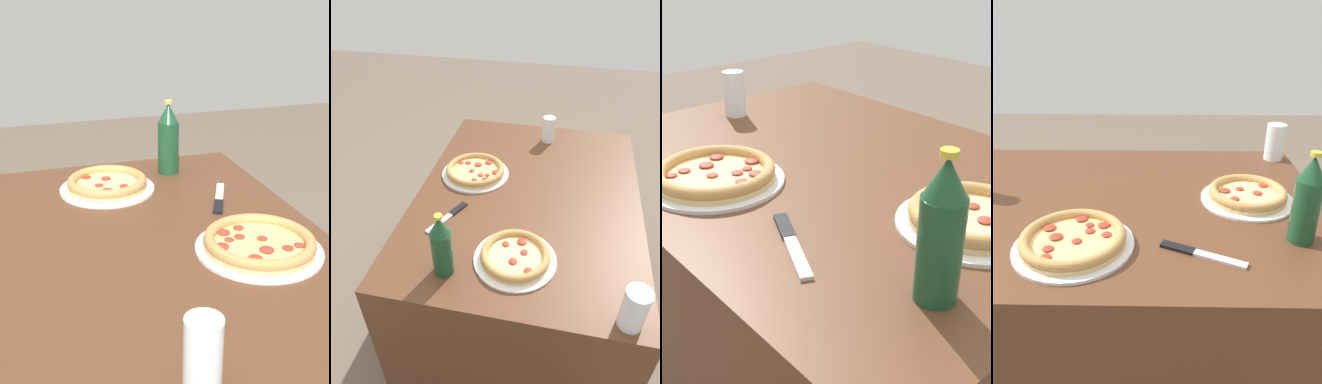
% 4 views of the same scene
% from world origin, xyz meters
% --- Properties ---
extents(table, '(1.23, 0.90, 0.75)m').
position_xyz_m(table, '(0.00, 0.00, 0.37)').
color(table, '#56331E').
rests_on(table, ground_plane).
extents(pizza_margherita, '(0.29, 0.29, 0.04)m').
position_xyz_m(pizza_margherita, '(0.09, 0.25, 0.77)').
color(pizza_margherita, silver).
rests_on(pizza_margherita, table).
extents(pizza_pepperoni, '(0.28, 0.28, 0.04)m').
position_xyz_m(pizza_pepperoni, '(-0.38, -0.01, 0.77)').
color(pizza_pepperoni, white).
rests_on(pizza_pepperoni, table).
extents(glass_red_wine, '(0.06, 0.06, 0.13)m').
position_xyz_m(glass_red_wine, '(0.46, -0.03, 0.80)').
color(glass_red_wine, white).
rests_on(glass_red_wine, table).
extents(beer_bottle, '(0.07, 0.07, 0.23)m').
position_xyz_m(beer_bottle, '(-0.47, 0.21, 0.86)').
color(beer_bottle, '#194728').
rests_on(beer_bottle, table).
extents(knife, '(0.20, 0.11, 0.01)m').
position_xyz_m(knife, '(-0.21, 0.28, 0.75)').
color(knife, black).
rests_on(knife, table).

